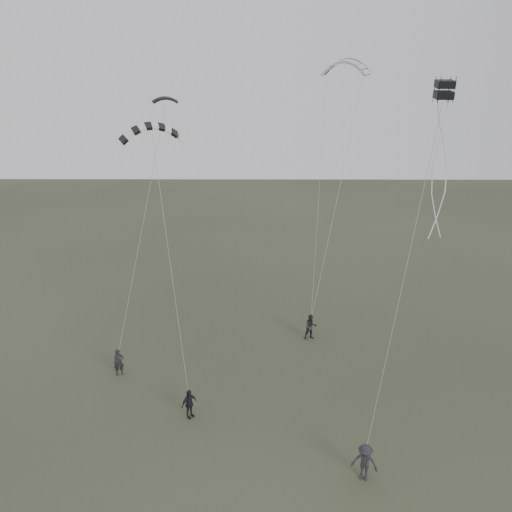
{
  "coord_description": "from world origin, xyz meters",
  "views": [
    {
      "loc": [
        1.12,
        -21.99,
        16.88
      ],
      "look_at": [
        0.94,
        5.3,
        7.4
      ],
      "focal_mm": 35.0,
      "sensor_mm": 36.0,
      "label": 1
    }
  ],
  "objects_px": {
    "kite_pale_large": "(345,61)",
    "flyer_center": "(189,404)",
    "flyer_far": "(365,462)",
    "kite_striped": "(152,126)",
    "flyer_left": "(119,362)",
    "flyer_right": "(311,327)",
    "kite_dark_small": "(165,98)",
    "kite_box": "(444,90)"
  },
  "relations": [
    {
      "from": "kite_pale_large",
      "to": "flyer_center",
      "type": "bearing_deg",
      "value": -89.59
    },
    {
      "from": "flyer_far",
      "to": "kite_striped",
      "type": "relative_size",
      "value": 0.57
    },
    {
      "from": "flyer_left",
      "to": "flyer_far",
      "type": "bearing_deg",
      "value": -55.51
    },
    {
      "from": "flyer_right",
      "to": "kite_dark_small",
      "type": "distance_m",
      "value": 18.21
    },
    {
      "from": "flyer_right",
      "to": "flyer_left",
      "type": "bearing_deg",
      "value": -171.43
    },
    {
      "from": "flyer_right",
      "to": "kite_pale_large",
      "type": "distance_m",
      "value": 19.07
    },
    {
      "from": "flyer_left",
      "to": "kite_dark_small",
      "type": "xyz_separation_m",
      "value": [
        2.34,
        7.69,
        15.11
      ]
    },
    {
      "from": "kite_pale_large",
      "to": "flyer_right",
      "type": "bearing_deg",
      "value": -77.27
    },
    {
      "from": "kite_dark_small",
      "to": "kite_box",
      "type": "relative_size",
      "value": 2.19
    },
    {
      "from": "flyer_right",
      "to": "kite_box",
      "type": "distance_m",
      "value": 18.41
    },
    {
      "from": "flyer_right",
      "to": "kite_box",
      "type": "bearing_deg",
      "value": -75.69
    },
    {
      "from": "flyer_right",
      "to": "kite_pale_large",
      "type": "height_order",
      "value": "kite_pale_large"
    },
    {
      "from": "kite_box",
      "to": "flyer_right",
      "type": "bearing_deg",
      "value": 120.21
    },
    {
      "from": "flyer_center",
      "to": "flyer_right",
      "type": "bearing_deg",
      "value": 4.47
    },
    {
      "from": "kite_striped",
      "to": "flyer_left",
      "type": "bearing_deg",
      "value": 149.79
    },
    {
      "from": "kite_striped",
      "to": "kite_box",
      "type": "xyz_separation_m",
      "value": [
        13.29,
        -3.27,
        1.76
      ]
    },
    {
      "from": "flyer_left",
      "to": "kite_dark_small",
      "type": "distance_m",
      "value": 17.12
    },
    {
      "from": "kite_pale_large",
      "to": "flyer_left",
      "type": "bearing_deg",
      "value": -108.97
    },
    {
      "from": "flyer_left",
      "to": "kite_box",
      "type": "bearing_deg",
      "value": -36.62
    },
    {
      "from": "flyer_center",
      "to": "kite_striped",
      "type": "distance_m",
      "value": 14.54
    },
    {
      "from": "flyer_left",
      "to": "kite_striped",
      "type": "bearing_deg",
      "value": -35.66
    },
    {
      "from": "kite_pale_large",
      "to": "kite_box",
      "type": "distance_m",
      "value": 16.0
    },
    {
      "from": "flyer_far",
      "to": "kite_dark_small",
      "type": "height_order",
      "value": "kite_dark_small"
    },
    {
      "from": "flyer_left",
      "to": "kite_box",
      "type": "xyz_separation_m",
      "value": [
        16.4,
        -3.97,
        15.78
      ]
    },
    {
      "from": "flyer_center",
      "to": "kite_box",
      "type": "distance_m",
      "value": 19.59
    },
    {
      "from": "kite_dark_small",
      "to": "kite_box",
      "type": "height_order",
      "value": "kite_box"
    },
    {
      "from": "flyer_center",
      "to": "flyer_left",
      "type": "bearing_deg",
      "value": 94.18
    },
    {
      "from": "kite_dark_small",
      "to": "kite_pale_large",
      "type": "distance_m",
      "value": 13.22
    },
    {
      "from": "flyer_center",
      "to": "kite_dark_small",
      "type": "relative_size",
      "value": 1.0
    },
    {
      "from": "kite_dark_small",
      "to": "kite_striped",
      "type": "height_order",
      "value": "kite_dark_small"
    },
    {
      "from": "flyer_center",
      "to": "kite_striped",
      "type": "xyz_separation_m",
      "value": [
        -1.72,
        3.39,
        14.04
      ]
    },
    {
      "from": "kite_dark_small",
      "to": "kite_box",
      "type": "xyz_separation_m",
      "value": [
        14.06,
        -11.67,
        0.67
      ]
    },
    {
      "from": "flyer_left",
      "to": "kite_dark_small",
      "type": "bearing_deg",
      "value": 50.11
    },
    {
      "from": "flyer_left",
      "to": "flyer_center",
      "type": "relative_size",
      "value": 1.02
    },
    {
      "from": "flyer_left",
      "to": "kite_pale_large",
      "type": "relative_size",
      "value": 0.46
    },
    {
      "from": "kite_dark_small",
      "to": "kite_box",
      "type": "distance_m",
      "value": 18.28
    },
    {
      "from": "flyer_right",
      "to": "flyer_far",
      "type": "relative_size",
      "value": 1.0
    },
    {
      "from": "flyer_right",
      "to": "kite_pale_large",
      "type": "bearing_deg",
      "value": 58.38
    },
    {
      "from": "kite_pale_large",
      "to": "kite_striped",
      "type": "height_order",
      "value": "kite_pale_large"
    },
    {
      "from": "flyer_right",
      "to": "kite_striped",
      "type": "bearing_deg",
      "value": -161.75
    },
    {
      "from": "flyer_right",
      "to": "flyer_center",
      "type": "bearing_deg",
      "value": -142.23
    },
    {
      "from": "flyer_left",
      "to": "flyer_right",
      "type": "distance_m",
      "value": 12.96
    }
  ]
}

